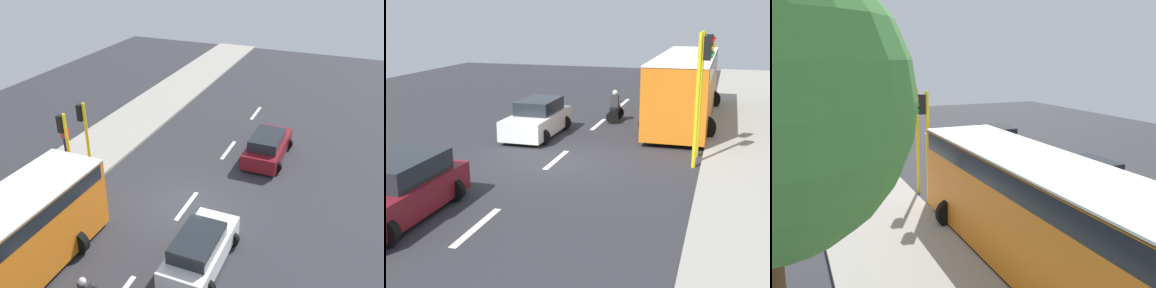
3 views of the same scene
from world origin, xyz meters
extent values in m
cube|color=#2D2D33|center=(0.00, 0.00, -0.05)|extent=(40.00, 60.00, 0.10)
cube|color=#9E998E|center=(7.00, 0.00, 0.07)|extent=(4.00, 60.00, 0.15)
cube|color=white|center=(0.00, -12.00, 0.01)|extent=(0.20, 2.40, 0.01)
cube|color=white|center=(0.00, -6.00, 0.01)|extent=(0.20, 2.40, 0.01)
cube|color=white|center=(0.00, 0.00, 0.01)|extent=(0.20, 2.40, 0.01)
cube|color=maroon|center=(-2.24, -6.06, 0.56)|extent=(1.82, 4.44, 0.80)
cube|color=#1E2328|center=(-2.24, -5.70, 1.24)|extent=(1.53, 2.48, 0.56)
cylinder|color=black|center=(-1.44, -7.52, 0.32)|extent=(0.64, 0.22, 0.64)
cylinder|color=black|center=(-3.04, -7.52, 0.32)|extent=(0.64, 0.22, 0.64)
cylinder|color=black|center=(-1.44, -4.59, 0.32)|extent=(0.64, 0.22, 0.64)
cylinder|color=black|center=(-3.04, -4.59, 0.32)|extent=(0.64, 0.22, 0.64)
cube|color=white|center=(-1.97, 3.18, 0.56)|extent=(1.72, 4.16, 0.80)
cube|color=#1E2328|center=(-1.97, 3.51, 1.24)|extent=(1.45, 2.33, 0.56)
cylinder|color=black|center=(-1.22, 1.81, 0.32)|extent=(0.64, 0.22, 0.64)
cylinder|color=black|center=(-2.72, 1.81, 0.32)|extent=(0.64, 0.22, 0.64)
cylinder|color=black|center=(-1.22, 4.55, 0.32)|extent=(0.64, 0.22, 0.64)
cylinder|color=black|center=(-2.72, 4.55, 0.32)|extent=(0.64, 0.22, 0.64)
cylinder|color=black|center=(2.65, 4.51, 0.50)|extent=(1.00, 0.30, 1.00)
cylinder|color=black|center=(4.85, 4.51, 0.50)|extent=(1.00, 0.30, 1.00)
sphere|color=silver|center=(0.59, 6.84, 1.40)|extent=(0.26, 0.26, 0.26)
cylinder|color=#1E1E4C|center=(8.14, -2.02, 0.57)|extent=(0.16, 0.16, 0.85)
cylinder|color=#1E1E4C|center=(8.34, -2.02, 0.57)|extent=(0.16, 0.16, 0.85)
cube|color=red|center=(8.24, -2.02, 1.30)|extent=(0.40, 0.24, 0.60)
sphere|color=tan|center=(8.24, -2.02, 1.73)|extent=(0.22, 0.22, 0.22)
cylinder|color=yellow|center=(4.75, 1.84, 2.25)|extent=(0.14, 0.14, 4.50)
cube|color=black|center=(4.97, 1.84, 4.00)|extent=(0.24, 0.24, 0.76)
sphere|color=red|center=(5.09, 1.84, 4.24)|extent=(0.16, 0.16, 0.16)
sphere|color=#F2A50C|center=(5.09, 1.84, 4.00)|extent=(0.16, 0.16, 0.16)
sphere|color=green|center=(5.09, 1.84, 3.76)|extent=(0.16, 0.16, 0.16)
cylinder|color=yellow|center=(4.75, 0.50, 2.25)|extent=(0.14, 0.14, 4.50)
cube|color=black|center=(4.97, 0.50, 4.00)|extent=(0.24, 0.24, 0.76)
sphere|color=red|center=(5.09, 0.50, 4.24)|extent=(0.16, 0.16, 0.16)
sphere|color=#F2A50C|center=(5.09, 0.50, 4.00)|extent=(0.16, 0.16, 0.16)
sphere|color=green|center=(5.09, 0.50, 3.76)|extent=(0.16, 0.16, 0.16)
camera|label=1|loc=(-6.41, 14.49, 11.18)|focal=39.17mm
camera|label=2|loc=(5.68, -16.27, 5.18)|focal=47.09mm
camera|label=3|loc=(9.79, 17.27, 5.81)|focal=39.40mm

